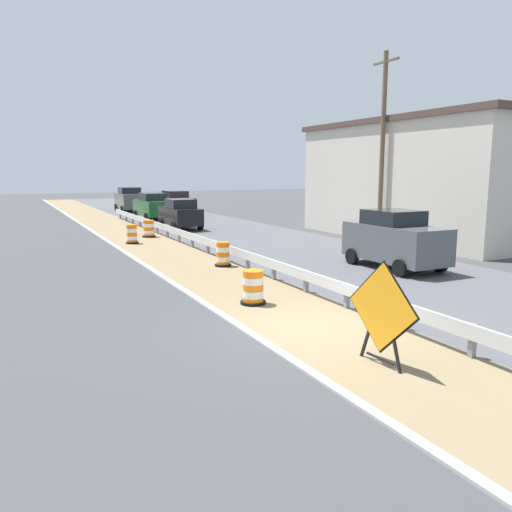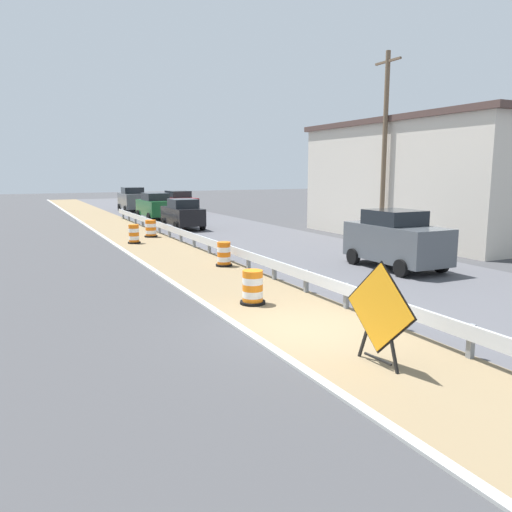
# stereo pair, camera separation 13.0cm
# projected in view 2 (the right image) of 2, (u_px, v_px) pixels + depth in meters

# --- Properties ---
(ground_plane) EXTENTS (160.00, 160.00, 0.00)m
(ground_plane) POSITION_uv_depth(u_px,v_px,m) (301.00, 329.00, 12.03)
(ground_plane) COLOR #3D3D3F
(median_dirt_strip) EXTENTS (3.41, 120.00, 0.01)m
(median_dirt_strip) POSITION_uv_depth(u_px,v_px,m) (319.00, 326.00, 12.25)
(median_dirt_strip) COLOR #7F6B4C
(median_dirt_strip) RESTS_ON ground
(far_lane_asphalt) EXTENTS (8.17, 120.00, 0.00)m
(far_lane_asphalt) POSITION_uv_depth(u_px,v_px,m) (486.00, 299.00, 14.78)
(far_lane_asphalt) COLOR #4C4C51
(far_lane_asphalt) RESTS_ON ground
(curb_near_edge) EXTENTS (0.20, 120.00, 0.11)m
(curb_near_edge) POSITION_uv_depth(u_px,v_px,m) (252.00, 336.00, 11.47)
(curb_near_edge) COLOR #ADADA8
(curb_near_edge) RESTS_ON ground
(guardrail_median) EXTENTS (0.18, 55.83, 0.71)m
(guardrail_median) POSITION_uv_depth(u_px,v_px,m) (304.00, 276.00, 15.52)
(guardrail_median) COLOR silver
(guardrail_median) RESTS_ON ground
(warning_sign_diamond) EXTENTS (0.17, 1.82, 2.06)m
(warning_sign_diamond) POSITION_uv_depth(u_px,v_px,m) (379.00, 311.00, 9.61)
(warning_sign_diamond) COLOR black
(warning_sign_diamond) RESTS_ON ground
(traffic_barrel_nearest) EXTENTS (0.72, 0.72, 0.96)m
(traffic_barrel_nearest) POSITION_uv_depth(u_px,v_px,m) (253.00, 289.00, 14.20)
(traffic_barrel_nearest) COLOR orange
(traffic_barrel_nearest) RESTS_ON ground
(traffic_barrel_close) EXTENTS (0.65, 0.65, 0.96)m
(traffic_barrel_close) POSITION_uv_depth(u_px,v_px,m) (224.00, 255.00, 19.84)
(traffic_barrel_close) COLOR orange
(traffic_barrel_close) RESTS_ON ground
(traffic_barrel_mid) EXTENTS (0.65, 0.65, 0.97)m
(traffic_barrel_mid) POSITION_uv_depth(u_px,v_px,m) (134.00, 235.00, 26.04)
(traffic_barrel_mid) COLOR orange
(traffic_barrel_mid) RESTS_ON ground
(traffic_barrel_far) EXTENTS (0.74, 0.74, 0.96)m
(traffic_barrel_far) POSITION_uv_depth(u_px,v_px,m) (151.00, 229.00, 28.55)
(traffic_barrel_far) COLOR orange
(traffic_barrel_far) RESTS_ON ground
(car_lead_near_lane) EXTENTS (2.17, 4.41, 2.21)m
(car_lead_near_lane) POSITION_uv_depth(u_px,v_px,m) (132.00, 199.00, 46.34)
(car_lead_near_lane) COLOR #4C5156
(car_lead_near_lane) RESTS_ON ground
(car_trailing_near_lane) EXTENTS (2.13, 4.22, 2.23)m
(car_trailing_near_lane) POSITION_uv_depth(u_px,v_px,m) (396.00, 240.00, 19.31)
(car_trailing_near_lane) COLOR #4C5156
(car_trailing_near_lane) RESTS_ON ground
(car_lead_far_lane) EXTENTS (1.93, 4.11, 1.92)m
(car_lead_far_lane) POSITION_uv_depth(u_px,v_px,m) (183.00, 214.00, 32.47)
(car_lead_far_lane) COLOR black
(car_lead_far_lane) RESTS_ON ground
(car_mid_far_lane) EXTENTS (2.24, 4.86, 1.98)m
(car_mid_far_lane) POSITION_uv_depth(u_px,v_px,m) (179.00, 202.00, 43.96)
(car_mid_far_lane) COLOR maroon
(car_mid_far_lane) RESTS_ON ground
(car_trailing_far_lane) EXTENTS (2.13, 4.48, 2.02)m
(car_trailing_far_lane) POSITION_uv_depth(u_px,v_px,m) (155.00, 206.00, 38.88)
(car_trailing_far_lane) COLOR #195128
(car_trailing_far_lane) RESTS_ON ground
(roadside_shop_near) EXTENTS (8.30, 14.38, 6.43)m
(roadside_shop_near) POSITION_uv_depth(u_px,v_px,m) (435.00, 179.00, 28.20)
(roadside_shop_near) COLOR beige
(roadside_shop_near) RESTS_ON ground
(utility_pole_near) EXTENTS (0.24, 1.80, 9.49)m
(utility_pole_near) POSITION_uv_depth(u_px,v_px,m) (384.00, 146.00, 25.46)
(utility_pole_near) COLOR brown
(utility_pole_near) RESTS_ON ground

